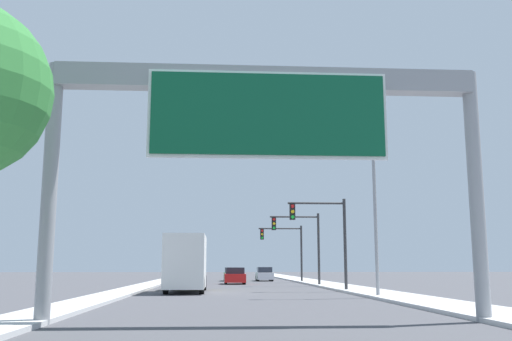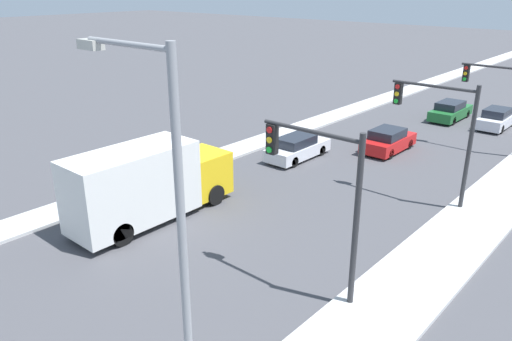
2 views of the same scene
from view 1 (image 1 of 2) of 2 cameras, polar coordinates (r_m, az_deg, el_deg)
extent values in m
cube|color=#BDBDBD|center=(59.70, 5.29, -10.97)|extent=(3.00, 120.00, 0.15)
cube|color=#BDBDBD|center=(59.27, -9.46, -10.89)|extent=(2.00, 120.00, 0.15)
cylinder|color=gray|center=(17.82, -19.95, -1.82)|extent=(0.45, 0.45, 7.72)
cylinder|color=gray|center=(18.84, 21.16, -2.14)|extent=(0.45, 0.45, 7.72)
cube|color=gray|center=(17.96, 1.16, 9.07)|extent=(12.90, 0.60, 0.70)
cube|color=white|center=(17.32, 1.26, 5.60)|extent=(7.26, 0.08, 2.71)
cube|color=#0C5133|center=(17.27, 1.27, 5.64)|extent=(7.06, 0.16, 2.51)
cube|color=red|center=(52.78, -2.13, -10.68)|extent=(1.88, 4.24, 0.75)
cube|color=#1E232D|center=(52.56, -2.12, -9.98)|extent=(1.65, 2.20, 0.56)
cylinder|color=black|center=(54.08, -3.07, -10.89)|extent=(0.22, 0.64, 0.64)
cylinder|color=black|center=(54.13, -1.28, -10.90)|extent=(0.22, 0.64, 0.64)
cylinder|color=black|center=(51.46, -3.03, -10.96)|extent=(0.22, 0.64, 0.64)
cylinder|color=black|center=(51.50, -1.16, -10.97)|extent=(0.22, 0.64, 0.64)
cube|color=silver|center=(47.87, -6.23, -10.78)|extent=(1.76, 4.59, 0.71)
cube|color=#1E232D|center=(47.63, -6.23, -10.03)|extent=(1.55, 2.39, 0.55)
cylinder|color=black|center=(49.34, -7.08, -10.97)|extent=(0.22, 0.64, 0.64)
cylinder|color=black|center=(49.28, -5.25, -11.00)|extent=(0.22, 0.64, 0.64)
cylinder|color=black|center=(46.50, -7.28, -11.06)|extent=(0.22, 0.64, 0.64)
cylinder|color=black|center=(46.43, -5.35, -11.10)|extent=(0.22, 0.64, 0.64)
cube|color=#1E662D|center=(63.16, -2.39, -10.49)|extent=(1.82, 4.68, 0.73)
cube|color=#1E232D|center=(62.92, -2.38, -9.91)|extent=(1.60, 2.44, 0.56)
cylinder|color=black|center=(64.60, -3.14, -10.66)|extent=(0.22, 0.64, 0.64)
cylinder|color=black|center=(64.64, -1.71, -10.67)|extent=(0.22, 0.64, 0.64)
cylinder|color=black|center=(61.70, -3.12, -10.71)|extent=(0.22, 0.64, 0.64)
cylinder|color=black|center=(61.74, -1.61, -10.72)|extent=(0.22, 0.64, 0.64)
cube|color=silver|center=(63.22, 0.84, -10.49)|extent=(1.72, 4.35, 0.75)
cube|color=#1E232D|center=(62.99, 0.85, -9.89)|extent=(1.52, 2.26, 0.57)
cylinder|color=black|center=(64.51, 0.06, -10.67)|extent=(0.22, 0.64, 0.64)
cylinder|color=black|center=(64.63, 1.42, -10.67)|extent=(0.22, 0.64, 0.64)
cylinder|color=black|center=(61.82, 0.23, -10.73)|extent=(0.22, 0.64, 0.64)
cylinder|color=black|center=(61.94, 1.64, -10.72)|extent=(0.22, 0.64, 0.64)
cube|color=yellow|center=(39.87, -6.72, -9.88)|extent=(2.20, 2.25, 2.09)
cube|color=silver|center=(35.87, -7.04, -9.02)|extent=(2.39, 5.78, 3.21)
cylinder|color=black|center=(39.85, -8.30, -11.06)|extent=(0.28, 1.00, 1.00)
cylinder|color=black|center=(39.74, -5.20, -11.12)|extent=(0.28, 1.00, 1.00)
cylinder|color=black|center=(34.52, -9.01, -11.30)|extent=(0.28, 1.00, 1.00)
cylinder|color=black|center=(34.40, -5.43, -11.38)|extent=(0.28, 1.00, 1.00)
cylinder|color=#2D2D30|center=(37.88, 8.90, -7.34)|extent=(0.20, 0.20, 6.01)
cylinder|color=#2D2D30|center=(37.72, 6.02, -3.27)|extent=(3.74, 0.14, 0.14)
cube|color=black|center=(37.43, 3.66, -4.14)|extent=(0.35, 0.28, 1.05)
cylinder|color=red|center=(37.30, 3.68, -3.59)|extent=(0.22, 0.04, 0.22)
cylinder|color=yellow|center=(37.27, 3.69, -4.12)|extent=(0.22, 0.04, 0.22)
cylinder|color=green|center=(37.24, 3.70, -4.66)|extent=(0.22, 0.04, 0.22)
cylinder|color=#2D2D30|center=(47.69, 6.29, -7.85)|extent=(0.20, 0.20, 5.95)
cylinder|color=#2D2D30|center=(47.53, 3.83, -4.65)|extent=(4.03, 0.14, 0.14)
cube|color=black|center=(47.30, 1.80, -5.34)|extent=(0.35, 0.28, 1.05)
cylinder|color=red|center=(47.17, 1.81, -4.90)|extent=(0.22, 0.04, 0.22)
cylinder|color=yellow|center=(47.14, 1.81, -5.33)|extent=(0.22, 0.04, 0.22)
cylinder|color=green|center=(47.12, 1.82, -5.75)|extent=(0.22, 0.04, 0.22)
cylinder|color=#2D2D30|center=(57.56, 4.57, -8.31)|extent=(0.20, 0.20, 5.62)
cylinder|color=#2D2D30|center=(57.40, 2.41, -5.82)|extent=(4.29, 0.14, 0.14)
cube|color=black|center=(57.20, 0.60, -6.40)|extent=(0.35, 0.28, 1.05)
cylinder|color=red|center=(57.06, 0.62, -6.04)|extent=(0.22, 0.04, 0.22)
cylinder|color=yellow|center=(57.04, 0.62, -6.39)|extent=(0.22, 0.04, 0.22)
cylinder|color=green|center=(57.03, 0.62, -6.74)|extent=(0.22, 0.04, 0.22)
cylinder|color=gray|center=(31.14, 11.83, -3.85)|extent=(0.18, 0.18, 9.23)
cylinder|color=gray|center=(31.57, 9.35, 4.23)|extent=(2.51, 0.12, 0.12)
cube|color=#B2B2A8|center=(31.29, 7.11, 4.11)|extent=(0.60, 0.28, 0.20)
camera|label=2|loc=(29.83, 27.14, 8.13)|focal=35.00mm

